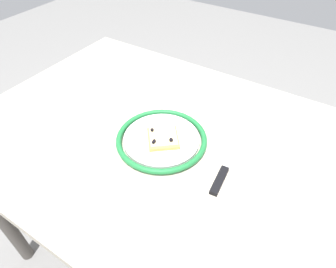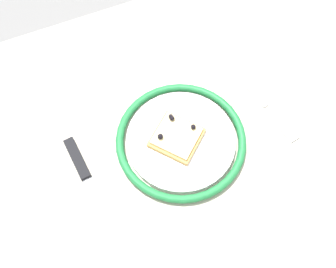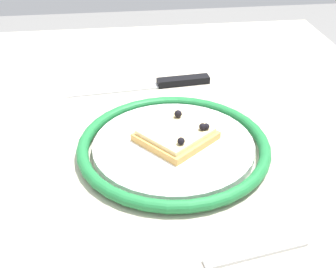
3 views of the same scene
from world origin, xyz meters
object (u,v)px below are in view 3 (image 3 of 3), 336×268
at_px(pizza_slice_near, 176,134).
at_px(dining_table, 161,228).
at_px(knife, 165,83).
at_px(plate, 174,146).
at_px(fork, 211,263).

bearing_deg(pizza_slice_near, dining_table, 152.51).
distance_m(pizza_slice_near, knife, 0.19).
height_order(plate, fork, plate).
bearing_deg(knife, fork, 179.91).
height_order(knife, fork, knife).
height_order(pizza_slice_near, fork, pizza_slice_near).
height_order(dining_table, plate, plate).
distance_m(plate, pizza_slice_near, 0.02).
height_order(dining_table, knife, knife).
xyz_separation_m(dining_table, plate, (0.04, -0.02, 0.10)).
bearing_deg(plate, pizza_slice_near, -30.07).
distance_m(dining_table, pizza_slice_near, 0.13).
xyz_separation_m(dining_table, knife, (0.24, -0.03, 0.10)).
xyz_separation_m(dining_table, pizza_slice_near, (0.05, -0.03, 0.12)).
relative_size(pizza_slice_near, fork, 0.60).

